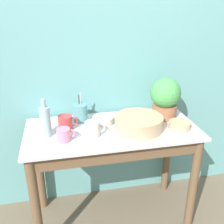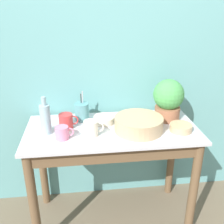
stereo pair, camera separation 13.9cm
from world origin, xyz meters
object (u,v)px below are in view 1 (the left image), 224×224
at_px(bowl_small_tan, 180,125).
at_px(mug_red, 66,123).
at_px(mug_pink, 64,135).
at_px(bowl_small_cream, 103,120).
at_px(bottle_tall, 45,121).
at_px(bowl_wash_large, 139,123).
at_px(utensil_cup, 80,113).
at_px(mug_cream, 93,129).
at_px(potted_plant, 165,97).

bearing_deg(bowl_small_tan, mug_red, 169.84).
relative_size(mug_pink, bowl_small_cream, 0.78).
xyz_separation_m(bottle_tall, bowl_small_tan, (0.88, -0.07, -0.08)).
xyz_separation_m(mug_pink, bowl_small_tan, (0.78, 0.02, -0.02)).
height_order(bowl_wash_large, bowl_small_tan, bowl_wash_large).
bearing_deg(bottle_tall, mug_red, 26.77).
bearing_deg(bowl_small_tan, bottle_tall, 175.33).
relative_size(mug_pink, utensil_cup, 0.54).
relative_size(bowl_wash_large, mug_pink, 2.76).
xyz_separation_m(mug_cream, bowl_small_tan, (0.59, -0.01, -0.03)).
height_order(mug_pink, bowl_small_tan, mug_pink).
distance_m(bottle_tall, mug_cream, 0.30).
bearing_deg(mug_red, bowl_small_cream, 10.85).
bearing_deg(mug_pink, bowl_small_cream, 35.80).
bearing_deg(mug_pink, bowl_small_tan, 1.20).
bearing_deg(mug_red, bowl_small_tan, -10.16).
bearing_deg(bowl_small_tan, mug_pink, -178.80).
distance_m(bowl_wash_large, bowl_small_tan, 0.28).
xyz_separation_m(bowl_wash_large, bowl_small_tan, (0.28, -0.04, -0.02)).
height_order(mug_pink, bowl_small_cream, mug_pink).
xyz_separation_m(bottle_tall, mug_red, (0.13, 0.06, -0.05)).
height_order(bottle_tall, bowl_small_cream, bottle_tall).
bearing_deg(mug_cream, bowl_small_cream, 61.28).
distance_m(mug_red, bowl_small_tan, 0.77).
relative_size(bottle_tall, bowl_small_cream, 1.69).
bearing_deg(utensil_cup, bowl_wash_large, -29.91).
distance_m(mug_cream, utensil_cup, 0.25).
bearing_deg(bowl_wash_large, bowl_small_cream, 146.22).
xyz_separation_m(bowl_wash_large, mug_red, (-0.48, 0.10, 0.00)).
distance_m(potted_plant, mug_cream, 0.60).
relative_size(potted_plant, utensil_cup, 1.37).
xyz_separation_m(bowl_small_cream, bowl_small_tan, (0.50, -0.19, -0.00)).
xyz_separation_m(mug_red, utensil_cup, (0.11, 0.12, 0.01)).
xyz_separation_m(mug_pink, mug_cream, (0.18, 0.02, 0.01)).
bearing_deg(bowl_small_cream, bowl_small_tan, -20.53).
distance_m(potted_plant, mug_red, 0.73).
height_order(potted_plant, bowl_small_tan, potted_plant).
height_order(potted_plant, mug_red, potted_plant).
xyz_separation_m(potted_plant, bowl_small_cream, (-0.46, -0.01, -0.13)).
bearing_deg(mug_pink, mug_cream, 7.06).
relative_size(bottle_tall, mug_cream, 1.94).
xyz_separation_m(mug_red, bowl_small_tan, (0.76, -0.14, -0.03)).
height_order(bowl_wash_large, bottle_tall, bottle_tall).
bearing_deg(potted_plant, mug_cream, -161.26).
height_order(potted_plant, bowl_small_cream, potted_plant).
distance_m(potted_plant, bowl_small_cream, 0.48).
relative_size(potted_plant, bottle_tall, 1.18).
bearing_deg(utensil_cup, bowl_small_tan, -21.34).
bearing_deg(mug_cream, utensil_cup, 102.63).
relative_size(mug_red, mug_pink, 1.13).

